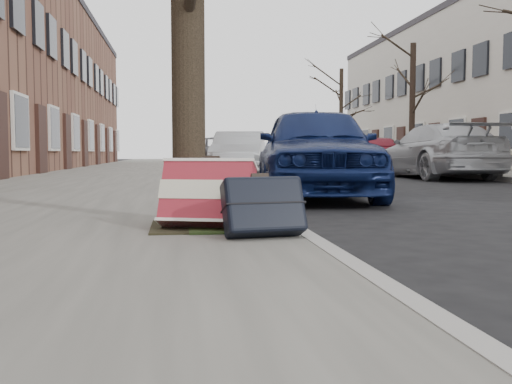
{
  "coord_description": "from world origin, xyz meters",
  "views": [
    {
      "loc": [
        -2.21,
        -3.44,
        0.73
      ],
      "look_at": [
        -1.62,
        0.8,
        0.43
      ],
      "focal_mm": 40.0,
      "sensor_mm": 36.0,
      "label": 1
    }
  ],
  "objects": [
    {
      "name": "near_sidewalk",
      "position": [
        -3.7,
        15.0,
        0.06
      ],
      "size": [
        5.0,
        70.0,
        0.12
      ],
      "primitive_type": "cube",
      "color": "slate",
      "rests_on": "ground"
    },
    {
      "name": "far_sidewalk",
      "position": [
        7.8,
        15.0,
        0.06
      ],
      "size": [
        4.0,
        70.0,
        0.12
      ],
      "primitive_type": "cube",
      "color": "#67655E",
      "rests_on": "ground"
    },
    {
      "name": "dirt_patch",
      "position": [
        -2.0,
        1.2,
        0.13
      ],
      "size": [
        0.85,
        0.85,
        0.02
      ],
      "primitive_type": "cube",
      "color": "black",
      "rests_on": "near_sidewalk"
    },
    {
      "name": "suitcase_red",
      "position": [
        -1.97,
        1.05,
        0.4
      ],
      "size": [
        0.81,
        0.6,
        0.56
      ],
      "primitive_type": "cube",
      "rotation": [
        -0.42,
        0.0,
        -0.31
      ],
      "color": "maroon",
      "rests_on": "near_sidewalk"
    },
    {
      "name": "suitcase_navy",
      "position": [
        -1.6,
        0.58,
        0.35
      ],
      "size": [
        0.63,
        0.43,
        0.46
      ],
      "primitive_type": "cube",
      "rotation": [
        -0.42,
        0.0,
        0.16
      ],
      "color": "black",
      "rests_on": "near_sidewalk"
    },
    {
      "name": "car_near_front",
      "position": [
        -0.02,
        5.53,
        0.75
      ],
      "size": [
        2.3,
        4.58,
        1.5
      ],
      "primitive_type": "imported",
      "rotation": [
        0.0,
        0.0,
        -0.12
      ],
      "color": "#0D1944",
      "rests_on": "ground"
    },
    {
      "name": "car_near_mid",
      "position": [
        -0.33,
        13.85,
        0.69
      ],
      "size": [
        2.2,
        4.36,
        1.37
      ],
      "primitive_type": "imported",
      "rotation": [
        0.0,
        0.0,
        -0.19
      ],
      "color": "#ACAFB3",
      "rests_on": "ground"
    },
    {
      "name": "car_near_back",
      "position": [
        -0.39,
        20.73,
        0.69
      ],
      "size": [
        3.27,
        5.31,
        1.37
      ],
      "primitive_type": "imported",
      "rotation": [
        0.0,
        0.0,
        0.21
      ],
      "color": "#35353A",
      "rests_on": "ground"
    },
    {
      "name": "car_far_front",
      "position": [
        4.97,
        11.66,
        0.74
      ],
      "size": [
        2.14,
        5.15,
        1.49
      ],
      "primitive_type": "imported",
      "rotation": [
        0.0,
        0.0,
        3.13
      ],
      "color": "#A2A3A8",
      "rests_on": "ground"
    },
    {
      "name": "car_far_back",
      "position": [
        4.91,
        16.66,
        0.68
      ],
      "size": [
        2.19,
        4.18,
        1.36
      ],
      "primitive_type": "imported",
      "rotation": [
        0.0,
        0.0,
        2.99
      ],
      "color": "maroon",
      "rests_on": "ground"
    },
    {
      "name": "tree_far_b",
      "position": [
        7.2,
        18.6,
        2.61
      ],
      "size": [
        0.24,
        0.24,
        4.97
      ],
      "primitive_type": "cylinder",
      "color": "black",
      "rests_on": "far_sidewalk"
    },
    {
      "name": "tree_far_c",
      "position": [
        7.2,
        28.68,
        2.82
      ],
      "size": [
        0.23,
        0.23,
        5.41
      ],
      "primitive_type": "cylinder",
      "color": "black",
      "rests_on": "far_sidewalk"
    }
  ]
}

